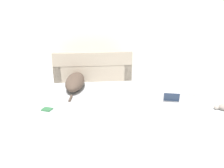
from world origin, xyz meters
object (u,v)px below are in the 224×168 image
book_green (47,109)px  laptop_open (172,100)px  book_cream (194,94)px  dog (76,81)px  couch (93,68)px

book_green → laptop_open: bearing=-0.3°
book_green → book_cream: bearing=7.4°
book_cream → book_green: 3.27m
laptop_open → dog: bearing=163.4°
dog → couch: bearing=-25.4°
couch → laptop_open: 2.53m
couch → book_green: couch is taller
laptop_open → book_cream: laptop_open is taller
couch → book_green: (-1.01, -1.98, -0.26)m
couch → book_green: 2.24m
laptop_open → book_green: 2.56m
couch → dog: size_ratio=1.25×
book_cream → book_green: bearing=-172.6°
couch → dog: couch is taller
couch → book_cream: bearing=146.6°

